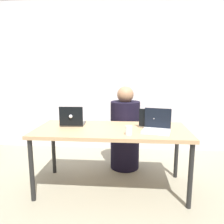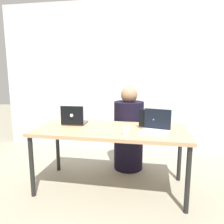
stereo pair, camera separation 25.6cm
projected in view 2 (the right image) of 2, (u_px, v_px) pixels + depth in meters
ground_plane at (111, 187)px, 2.66m from camera, size 12.00×12.00×0.00m
back_wall at (126, 77)px, 3.83m from camera, size 4.56×0.10×2.59m
desk at (111, 134)px, 2.53m from camera, size 1.75×0.78×0.74m
person_at_center at (129, 133)px, 3.12m from camera, size 0.49×0.49×1.19m
laptop_front_right at (156, 127)px, 2.36m from camera, size 0.35×0.31×0.24m
laptop_back_left at (74, 120)px, 2.72m from camera, size 0.29×0.29×0.24m
laptop_back_right at (155, 124)px, 2.54m from camera, size 0.38×0.30×0.22m
water_glass_right at (126, 131)px, 2.25m from camera, size 0.07×0.07×0.09m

